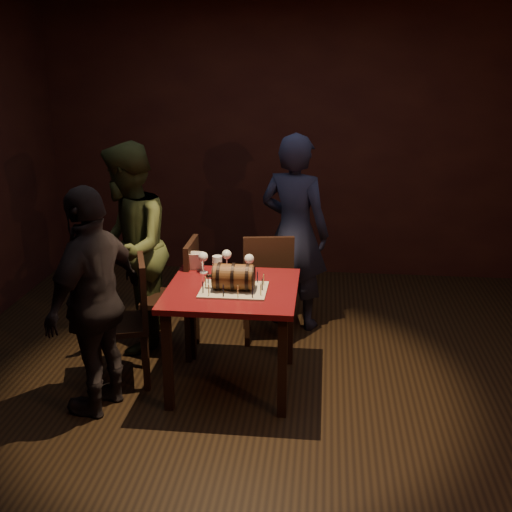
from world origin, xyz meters
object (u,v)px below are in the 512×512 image
Objects in this scene: wine_glass_right at (249,260)px; chair_left_rear at (180,291)px; wine_glass_mid at (227,255)px; person_left_front at (95,302)px; pint_of_ale at (217,266)px; chair_left_front at (130,314)px; person_left_rear at (129,248)px; wine_glass_left at (203,258)px; person_back at (294,232)px; pub_table at (232,302)px; chair_back at (268,282)px; barrel_cake at (234,277)px.

wine_glass_right is 0.17× the size of chair_left_rear.
chair_left_rear is (-0.40, 0.13, -0.34)m from wine_glass_mid.
chair_left_rear is at bearing 159.56° from wine_glass_right.
person_left_front is (-0.93, -0.66, -0.10)m from wine_glass_right.
wine_glass_right is 1.07× the size of pint_of_ale.
pint_of_ale is at bearing 22.76° from chair_left_front.
person_left_front reaches higher than pint_of_ale.
chair_left_rear is 0.53m from person_left_rear.
wine_glass_left is 0.10× the size of person_back.
wine_glass_mid is 0.17× the size of chair_left_rear.
pub_table is 0.54× the size of person_left_rear.
chair_back is 1.20m from chair_left_front.
chair_left_front is (-0.48, -0.30, -0.35)m from wine_glass_left.
wine_glass_right is (0.07, 0.32, 0.02)m from barrel_cake.
wine_glass_left is 0.18m from wine_glass_mid.
pub_table is 0.59× the size of person_left_front.
wine_glass_left is 1.00× the size of wine_glass_right.
barrel_cake is 0.43m from wine_glass_left.
chair_left_front is at bearing 177.23° from barrel_cake.
wine_glass_right is at bearing 61.33° from person_left_rear.
chair_back reaches higher than pub_table.
chair_back is (0.16, 0.81, -0.33)m from barrel_cake.
person_left_rear reaches higher than pint_of_ale.
pint_of_ale is at bearing 81.70° from person_back.
pint_of_ale is 0.16× the size of chair_left_front.
barrel_cake is 0.20× the size of person_back.
barrel_cake is 0.36× the size of chair_left_front.
pint_of_ale is (-0.05, -0.12, -0.04)m from wine_glass_mid.
wine_glass_right is at bearing -25.73° from wine_glass_mid.
person_left_front is (-0.75, -0.75, -0.10)m from wine_glass_mid.
barrel_cake reaches higher than wine_glass_right.
person_left_rear is (-0.91, 0.57, 0.19)m from pub_table.
wine_glass_right is at bearing -20.44° from chair_left_rear.
barrel_cake reaches higher than pub_table.
person_left_rear is (-1.08, -0.19, 0.31)m from chair_back.
person_back is at bearing 71.86° from wine_glass_right.
chair_left_front is (-0.75, 0.04, -0.33)m from barrel_cake.
chair_left_rear is (-0.51, 0.54, -0.33)m from barrel_cake.
person_back reaches higher than pint_of_ale.
chair_left_rear is 1.12m from person_back.
wine_glass_mid is 0.10× the size of person_left_rear.
chair_left_rear is at bearing 139.29° from wine_glass_left.
chair_back is at bearing 58.91° from pint_of_ale.
person_left_rear is (-1.28, -0.56, -0.01)m from person_back.
wine_glass_left is at bearing 129.00° from barrel_cake.
chair_left_rear is 0.55× the size of person_back.
chair_left_rear is (-0.35, 0.25, -0.30)m from pint_of_ale.
wine_glass_left is 0.34m from wine_glass_right.
wine_glass_left is 0.90m from person_left_front.
wine_glass_left reaches higher than pint_of_ale.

